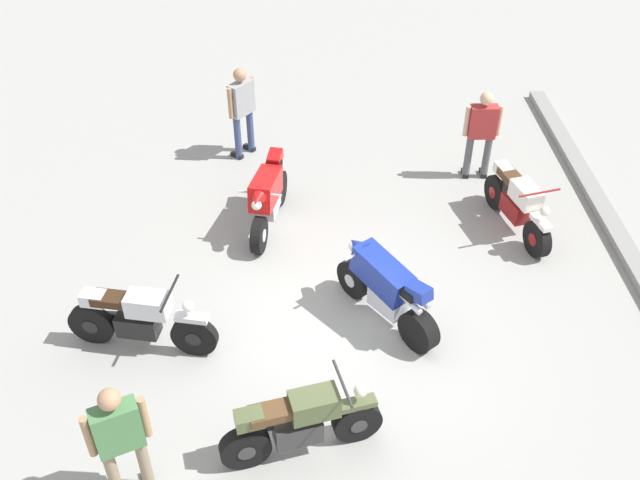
{
  "coord_description": "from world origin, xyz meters",
  "views": [
    {
      "loc": [
        6.97,
        -0.53,
        7.26
      ],
      "look_at": [
        -1.18,
        -0.29,
        0.75
      ],
      "focal_mm": 39.94,
      "sensor_mm": 36.0,
      "label": 1
    }
  ],
  "objects_px": {
    "motorcycle_olive_vintage": "(301,424)",
    "person_in_gray_shirt": "(242,106)",
    "motorcycle_red_sportbike": "(268,196)",
    "motorcycle_blue_sportbike": "(386,288)",
    "motorcycle_silver_cruiser": "(140,319)",
    "person_in_green_shirt": "(120,437)",
    "motorcycle_cream_vintage": "(518,205)",
    "person_in_red_shirt": "(481,130)"
  },
  "relations": [
    {
      "from": "motorcycle_olive_vintage",
      "to": "person_in_gray_shirt",
      "type": "distance_m",
      "value": 6.81
    },
    {
      "from": "motorcycle_red_sportbike",
      "to": "motorcycle_blue_sportbike",
      "type": "relative_size",
      "value": 1.16
    },
    {
      "from": "motorcycle_silver_cruiser",
      "to": "person_in_green_shirt",
      "type": "height_order",
      "value": "person_in_green_shirt"
    },
    {
      "from": "motorcycle_blue_sportbike",
      "to": "person_in_gray_shirt",
      "type": "xyz_separation_m",
      "value": [
        -4.53,
        -2.22,
        0.43
      ]
    },
    {
      "from": "person_in_green_shirt",
      "to": "motorcycle_olive_vintage",
      "type": "bearing_deg",
      "value": -98.28
    },
    {
      "from": "motorcycle_cream_vintage",
      "to": "motorcycle_olive_vintage",
      "type": "relative_size",
      "value": 1.0
    },
    {
      "from": "person_in_gray_shirt",
      "to": "person_in_green_shirt",
      "type": "xyz_separation_m",
      "value": [
        7.22,
        -0.87,
        -0.02
      ]
    },
    {
      "from": "motorcycle_silver_cruiser",
      "to": "motorcycle_cream_vintage",
      "type": "bearing_deg",
      "value": 34.29
    },
    {
      "from": "motorcycle_cream_vintage",
      "to": "motorcycle_blue_sportbike",
      "type": "distance_m",
      "value": 3.14
    },
    {
      "from": "motorcycle_olive_vintage",
      "to": "person_in_red_shirt",
      "type": "bearing_deg",
      "value": 46.54
    },
    {
      "from": "motorcycle_blue_sportbike",
      "to": "motorcycle_cream_vintage",
      "type": "bearing_deg",
      "value": -85.91
    },
    {
      "from": "motorcycle_blue_sportbike",
      "to": "motorcycle_silver_cruiser",
      "type": "height_order",
      "value": "motorcycle_blue_sportbike"
    },
    {
      "from": "motorcycle_cream_vintage",
      "to": "person_in_red_shirt",
      "type": "xyz_separation_m",
      "value": [
        -1.57,
        -0.34,
        0.49
      ]
    },
    {
      "from": "motorcycle_cream_vintage",
      "to": "person_in_green_shirt",
      "type": "relative_size",
      "value": 1.1
    },
    {
      "from": "motorcycle_silver_cruiser",
      "to": "person_in_gray_shirt",
      "type": "bearing_deg",
      "value": 88.05
    },
    {
      "from": "motorcycle_silver_cruiser",
      "to": "person_in_gray_shirt",
      "type": "relative_size",
      "value": 1.17
    },
    {
      "from": "motorcycle_blue_sportbike",
      "to": "person_in_green_shirt",
      "type": "xyz_separation_m",
      "value": [
        2.68,
        -3.08,
        0.41
      ]
    },
    {
      "from": "person_in_gray_shirt",
      "to": "person_in_red_shirt",
      "type": "distance_m",
      "value": 4.35
    },
    {
      "from": "person_in_gray_shirt",
      "to": "person_in_green_shirt",
      "type": "height_order",
      "value": "person_in_gray_shirt"
    },
    {
      "from": "motorcycle_olive_vintage",
      "to": "motorcycle_silver_cruiser",
      "type": "relative_size",
      "value": 0.93
    },
    {
      "from": "motorcycle_blue_sportbike",
      "to": "person_in_gray_shirt",
      "type": "relative_size",
      "value": 0.95
    },
    {
      "from": "motorcycle_cream_vintage",
      "to": "person_in_green_shirt",
      "type": "height_order",
      "value": "person_in_green_shirt"
    },
    {
      "from": "person_in_gray_shirt",
      "to": "motorcycle_red_sportbike",
      "type": "bearing_deg",
      "value": 142.35
    },
    {
      "from": "motorcycle_blue_sportbike",
      "to": "person_in_red_shirt",
      "type": "height_order",
      "value": "person_in_red_shirt"
    },
    {
      "from": "motorcycle_blue_sportbike",
      "to": "motorcycle_silver_cruiser",
      "type": "relative_size",
      "value": 0.81
    },
    {
      "from": "motorcycle_cream_vintage",
      "to": "motorcycle_red_sportbike",
      "type": "bearing_deg",
      "value": -107.82
    },
    {
      "from": "motorcycle_red_sportbike",
      "to": "motorcycle_silver_cruiser",
      "type": "height_order",
      "value": "motorcycle_red_sportbike"
    },
    {
      "from": "person_in_gray_shirt",
      "to": "person_in_red_shirt",
      "type": "xyz_separation_m",
      "value": [
        0.91,
        4.26,
        -0.05
      ]
    },
    {
      "from": "person_in_gray_shirt",
      "to": "person_in_red_shirt",
      "type": "height_order",
      "value": "person_in_gray_shirt"
    },
    {
      "from": "person_in_gray_shirt",
      "to": "person_in_green_shirt",
      "type": "relative_size",
      "value": 1.01
    },
    {
      "from": "motorcycle_blue_sportbike",
      "to": "person_in_gray_shirt",
      "type": "distance_m",
      "value": 5.06
    },
    {
      "from": "motorcycle_olive_vintage",
      "to": "motorcycle_silver_cruiser",
      "type": "xyz_separation_m",
      "value": [
        -1.74,
        -2.14,
        0.03
      ]
    },
    {
      "from": "motorcycle_red_sportbike",
      "to": "person_in_red_shirt",
      "type": "height_order",
      "value": "person_in_red_shirt"
    },
    {
      "from": "motorcycle_cream_vintage",
      "to": "person_in_red_shirt",
      "type": "height_order",
      "value": "person_in_red_shirt"
    },
    {
      "from": "motorcycle_silver_cruiser",
      "to": "person_in_green_shirt",
      "type": "xyz_separation_m",
      "value": [
        2.24,
        0.25,
        0.49
      ]
    },
    {
      "from": "motorcycle_red_sportbike",
      "to": "person_in_gray_shirt",
      "type": "relative_size",
      "value": 1.1
    },
    {
      "from": "motorcycle_silver_cruiser",
      "to": "motorcycle_red_sportbike",
      "type": "bearing_deg",
      "value": 69.57
    },
    {
      "from": "motorcycle_cream_vintage",
      "to": "person_in_green_shirt",
      "type": "distance_m",
      "value": 7.25
    },
    {
      "from": "person_in_green_shirt",
      "to": "motorcycle_red_sportbike",
      "type": "bearing_deg",
      "value": -38.9
    },
    {
      "from": "motorcycle_olive_vintage",
      "to": "person_in_red_shirt",
      "type": "distance_m",
      "value": 6.66
    },
    {
      "from": "motorcycle_olive_vintage",
      "to": "motorcycle_blue_sportbike",
      "type": "bearing_deg",
      "value": 46.9
    },
    {
      "from": "motorcycle_cream_vintage",
      "to": "motorcycle_silver_cruiser",
      "type": "bearing_deg",
      "value": -81.29
    }
  ]
}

